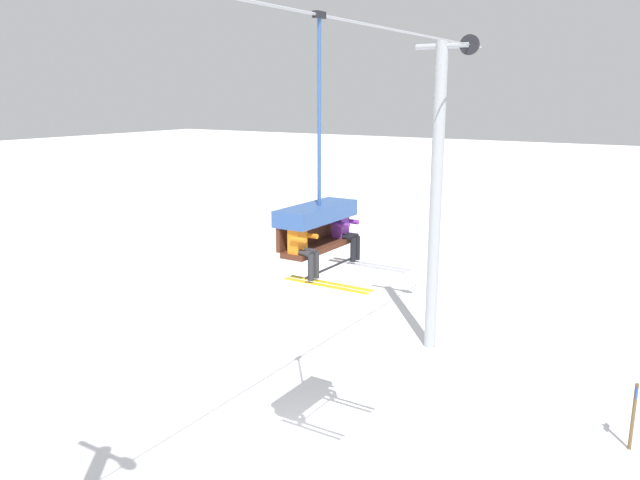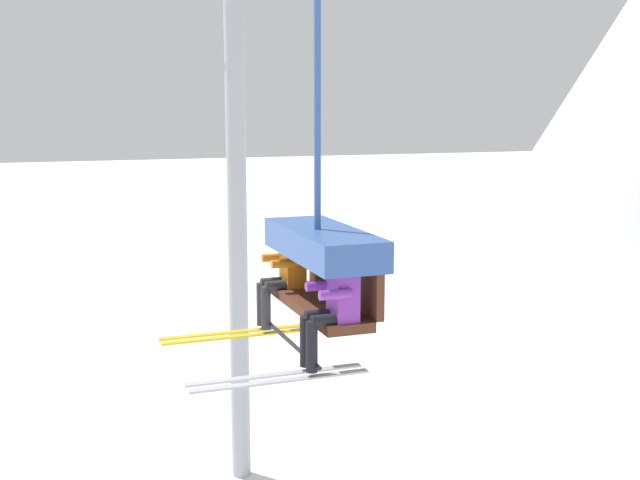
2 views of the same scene
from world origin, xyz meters
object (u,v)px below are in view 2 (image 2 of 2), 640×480
lift_tower_near (236,223)px  skier_purple (330,304)px  skier_orange (282,272)px  chairlift_chair (324,251)px

lift_tower_near → skier_purple: bearing=-7.2°
skier_orange → skier_purple: same height
skier_orange → chairlift_chair: bearing=16.1°
chairlift_chair → skier_purple: size_ratio=2.71×
lift_tower_near → skier_orange: (5.84, -0.93, 0.30)m
lift_tower_near → skier_purple: size_ratio=5.56×
chairlift_chair → skier_purple: (0.76, -0.22, -0.36)m
skier_purple → lift_tower_near: bearing=172.8°
skier_purple → chairlift_chair: bearing=163.9°
lift_tower_near → chairlift_chair: (6.60, -0.71, 0.66)m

